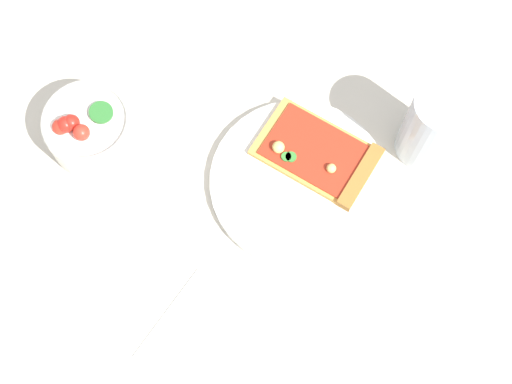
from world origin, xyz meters
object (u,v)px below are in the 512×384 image
object	(u,v)px
soda_glass	(432,127)
plate	(298,182)
salad_bowl	(90,129)
paper_napkin	(205,340)
pizza_slice_main	(321,156)

from	to	relation	value
soda_glass	plate	bearing A→B (deg)	135.50
salad_bowl	paper_napkin	size ratio (longest dim) A/B	0.88
plate	paper_napkin	xyz separation A→B (m)	(-0.25, 0.01, -0.01)
pizza_slice_main	soda_glass	distance (m)	0.15
pizza_slice_main	paper_napkin	size ratio (longest dim) A/B	1.19
salad_bowl	soda_glass	bearing A→B (deg)	-63.69
plate	soda_glass	world-z (taller)	soda_glass
pizza_slice_main	salad_bowl	xyz separation A→B (m)	(-0.12, 0.29, 0.02)
plate	pizza_slice_main	bearing A→B (deg)	-15.79
salad_bowl	paper_napkin	bearing A→B (deg)	-122.69
salad_bowl	pizza_slice_main	bearing A→B (deg)	-68.45
pizza_slice_main	plate	bearing A→B (deg)	164.21
pizza_slice_main	salad_bowl	size ratio (longest dim) A/B	1.36
pizza_slice_main	salad_bowl	distance (m)	0.32
salad_bowl	plate	bearing A→B (deg)	-75.62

